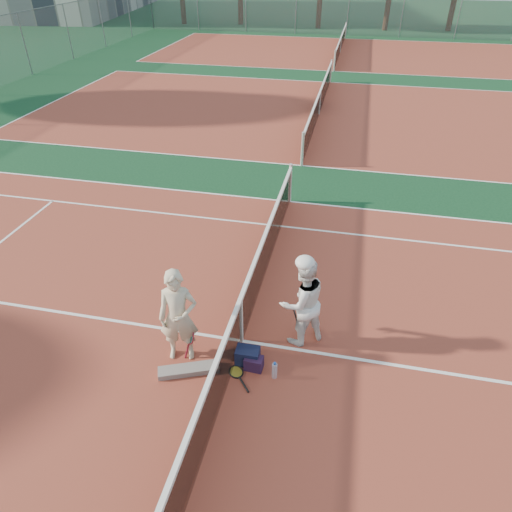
# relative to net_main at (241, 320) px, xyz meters

# --- Properties ---
(ground) EXTENTS (130.00, 130.00, 0.00)m
(ground) POSITION_rel_net_main_xyz_m (0.00, 0.00, -0.51)
(ground) COLOR #0E351C
(ground) RESTS_ON ground
(court_main) EXTENTS (23.77, 10.97, 0.01)m
(court_main) POSITION_rel_net_main_xyz_m (0.00, 0.00, -0.51)
(court_main) COLOR maroon
(court_main) RESTS_ON ground
(court_far_a) EXTENTS (23.77, 10.97, 0.01)m
(court_far_a) POSITION_rel_net_main_xyz_m (0.00, 13.50, -0.51)
(court_far_a) COLOR maroon
(court_far_a) RESTS_ON ground
(court_far_b) EXTENTS (23.77, 10.97, 0.01)m
(court_far_b) POSITION_rel_net_main_xyz_m (0.00, 27.00, -0.51)
(court_far_b) COLOR maroon
(court_far_b) RESTS_ON ground
(net_main) EXTENTS (0.10, 10.98, 1.02)m
(net_main) POSITION_rel_net_main_xyz_m (0.00, 0.00, 0.00)
(net_main) COLOR black
(net_main) RESTS_ON ground
(net_far_a) EXTENTS (0.10, 10.98, 1.02)m
(net_far_a) POSITION_rel_net_main_xyz_m (0.00, 13.50, 0.00)
(net_far_a) COLOR black
(net_far_a) RESTS_ON ground
(net_far_b) EXTENTS (0.10, 10.98, 1.02)m
(net_far_b) POSITION_rel_net_main_xyz_m (0.00, 27.00, 0.00)
(net_far_b) COLOR black
(net_far_b) RESTS_ON ground
(fence_back) EXTENTS (32.00, 0.06, 3.00)m
(fence_back) POSITION_rel_net_main_xyz_m (0.00, 34.00, 0.99)
(fence_back) COLOR slate
(fence_back) RESTS_ON ground
(player_a) EXTENTS (0.72, 0.56, 1.76)m
(player_a) POSITION_rel_net_main_xyz_m (-0.91, -0.53, 0.37)
(player_a) COLOR beige
(player_a) RESTS_ON ground
(player_b) EXTENTS (1.06, 1.02, 1.72)m
(player_b) POSITION_rel_net_main_xyz_m (1.00, 0.29, 0.35)
(player_b) COLOR white
(player_b) RESTS_ON ground
(racket_red) EXTENTS (0.32, 0.34, 0.58)m
(racket_red) POSITION_rel_net_main_xyz_m (-0.74, -0.52, -0.22)
(racket_red) COLOR maroon
(racket_red) RESTS_ON ground
(racket_black_held) EXTENTS (0.26, 0.32, 0.59)m
(racket_black_held) POSITION_rel_net_main_xyz_m (0.89, 0.38, -0.22)
(racket_black_held) COLOR black
(racket_black_held) RESTS_ON ground
(racket_spare) EXTENTS (0.59, 0.63, 0.03)m
(racket_spare) POSITION_rel_net_main_xyz_m (0.08, -0.72, -0.49)
(racket_spare) COLOR black
(racket_spare) RESTS_ON ground
(sports_bag_navy) EXTENTS (0.40, 0.27, 0.31)m
(sports_bag_navy) POSITION_rel_net_main_xyz_m (0.22, -0.47, -0.36)
(sports_bag_navy) COLOR black
(sports_bag_navy) RESTS_ON ground
(sports_bag_purple) EXTENTS (0.31, 0.22, 0.25)m
(sports_bag_purple) POSITION_rel_net_main_xyz_m (0.35, -0.57, -0.39)
(sports_bag_purple) COLOR #24112D
(sports_bag_purple) RESTS_ON ground
(net_cover_canvas) EXTENTS (1.01, 0.59, 0.11)m
(net_cover_canvas) POSITION_rel_net_main_xyz_m (-0.69, -0.88, -0.46)
(net_cover_canvas) COLOR slate
(net_cover_canvas) RESTS_ON ground
(water_bottle) EXTENTS (0.09, 0.09, 0.30)m
(water_bottle) POSITION_rel_net_main_xyz_m (0.72, -0.68, -0.36)
(water_bottle) COLOR #C9E1FF
(water_bottle) RESTS_ON ground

